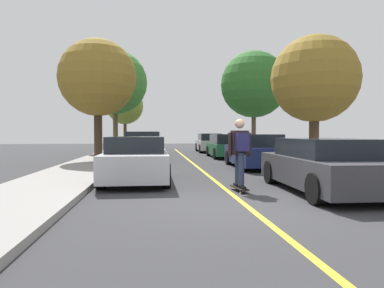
{
  "coord_description": "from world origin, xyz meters",
  "views": [
    {
      "loc": [
        -1.79,
        -6.83,
        1.43
      ],
      "look_at": [
        0.08,
        10.29,
        0.88
      ],
      "focal_mm": 32.08,
      "sensor_mm": 36.0,
      "label": 1
    }
  ],
  "objects_px": {
    "street_tree_right_near": "(254,85)",
    "parked_car_right_nearest": "(325,165)",
    "fire_hydrant": "(339,164)",
    "skateboard": "(239,188)",
    "parked_car_left_near": "(144,148)",
    "parked_car_right_near": "(255,151)",
    "parked_car_left_nearest": "(136,159)",
    "skateboarder": "(240,149)",
    "street_tree_left_far": "(125,106)",
    "parked_car_left_farthest": "(148,142)",
    "street_tree_left_nearest": "(98,78)",
    "street_tree_left_near": "(115,83)",
    "parked_car_right_farthest": "(209,143)",
    "parked_car_left_far": "(147,144)",
    "parked_car_right_far": "(226,146)",
    "street_tree_right_nearest": "(315,79)"
  },
  "relations": [
    {
      "from": "street_tree_right_near",
      "to": "parked_car_right_nearest",
      "type": "bearing_deg",
      "value": -99.17
    },
    {
      "from": "fire_hydrant",
      "to": "skateboard",
      "type": "bearing_deg",
      "value": -153.53
    },
    {
      "from": "street_tree_right_near",
      "to": "fire_hydrant",
      "type": "bearing_deg",
      "value": -93.32
    },
    {
      "from": "parked_car_left_near",
      "to": "parked_car_right_near",
      "type": "distance_m",
      "value": 5.57
    },
    {
      "from": "parked_car_left_nearest",
      "to": "skateboarder",
      "type": "distance_m",
      "value": 3.35
    },
    {
      "from": "street_tree_left_far",
      "to": "skateboarder",
      "type": "height_order",
      "value": "street_tree_left_far"
    },
    {
      "from": "parked_car_left_farthest",
      "to": "fire_hydrant",
      "type": "distance_m",
      "value": 19.99
    },
    {
      "from": "street_tree_left_nearest",
      "to": "street_tree_left_far",
      "type": "distance_m",
      "value": 15.08
    },
    {
      "from": "street_tree_left_near",
      "to": "parked_car_right_farthest",
      "type": "bearing_deg",
      "value": 11.68
    },
    {
      "from": "parked_car_left_near",
      "to": "parked_car_right_nearest",
      "type": "relative_size",
      "value": 1.03
    },
    {
      "from": "parked_car_left_nearest",
      "to": "parked_car_right_farthest",
      "type": "relative_size",
      "value": 1.0
    },
    {
      "from": "skateboard",
      "to": "skateboarder",
      "type": "relative_size",
      "value": 0.51
    },
    {
      "from": "parked_car_left_nearest",
      "to": "parked_car_right_near",
      "type": "height_order",
      "value": "parked_car_right_near"
    },
    {
      "from": "parked_car_left_nearest",
      "to": "street_tree_left_nearest",
      "type": "xyz_separation_m",
      "value": [
        -2.16,
        6.6,
        3.39
      ]
    },
    {
      "from": "parked_car_left_far",
      "to": "parked_car_right_far",
      "type": "bearing_deg",
      "value": -40.02
    },
    {
      "from": "street_tree_left_nearest",
      "to": "street_tree_left_near",
      "type": "distance_m",
      "value": 7.36
    },
    {
      "from": "parked_car_right_nearest",
      "to": "parked_car_right_near",
      "type": "height_order",
      "value": "parked_car_right_near"
    },
    {
      "from": "parked_car_left_near",
      "to": "fire_hydrant",
      "type": "relative_size",
      "value": 6.45
    },
    {
      "from": "parked_car_right_far",
      "to": "street_tree_right_near",
      "type": "height_order",
      "value": "street_tree_right_near"
    },
    {
      "from": "parked_car_left_nearest",
      "to": "street_tree_left_nearest",
      "type": "relative_size",
      "value": 0.71
    },
    {
      "from": "parked_car_left_near",
      "to": "skateboarder",
      "type": "height_order",
      "value": "skateboarder"
    },
    {
      "from": "fire_hydrant",
      "to": "skateboarder",
      "type": "bearing_deg",
      "value": -153.06
    },
    {
      "from": "parked_car_right_far",
      "to": "fire_hydrant",
      "type": "distance_m",
      "value": 9.79
    },
    {
      "from": "parked_car_right_nearest",
      "to": "fire_hydrant",
      "type": "bearing_deg",
      "value": 53.73
    },
    {
      "from": "parked_car_left_nearest",
      "to": "parked_car_left_farthest",
      "type": "bearing_deg",
      "value": 90.0
    },
    {
      "from": "fire_hydrant",
      "to": "parked_car_right_far",
      "type": "bearing_deg",
      "value": 98.82
    },
    {
      "from": "parked_car_right_farthest",
      "to": "street_tree_right_nearest",
      "type": "relative_size",
      "value": 0.8
    },
    {
      "from": "street_tree_right_nearest",
      "to": "fire_hydrant",
      "type": "xyz_separation_m",
      "value": [
        -0.66,
        -3.01,
        -3.06
      ]
    },
    {
      "from": "parked_car_left_farthest",
      "to": "street_tree_left_far",
      "type": "xyz_separation_m",
      "value": [
        -2.16,
        2.93,
        3.2
      ]
    },
    {
      "from": "parked_car_right_far",
      "to": "street_tree_left_near",
      "type": "bearing_deg",
      "value": 146.4
    },
    {
      "from": "parked_car_right_nearest",
      "to": "parked_car_left_far",
      "type": "bearing_deg",
      "value": 106.57
    },
    {
      "from": "parked_car_right_nearest",
      "to": "street_tree_right_near",
      "type": "bearing_deg",
      "value": 80.83
    },
    {
      "from": "parked_car_right_nearest",
      "to": "parked_car_right_farthest",
      "type": "relative_size",
      "value": 1.07
    },
    {
      "from": "parked_car_left_nearest",
      "to": "parked_car_left_farthest",
      "type": "relative_size",
      "value": 0.9
    },
    {
      "from": "skateboard",
      "to": "street_tree_right_near",
      "type": "bearing_deg",
      "value": 72.16
    },
    {
      "from": "parked_car_right_near",
      "to": "skateboard",
      "type": "relative_size",
      "value": 4.99
    },
    {
      "from": "fire_hydrant",
      "to": "parked_car_right_near",
      "type": "bearing_deg",
      "value": 111.58
    },
    {
      "from": "parked_car_left_farthest",
      "to": "street_tree_left_near",
      "type": "bearing_deg",
      "value": -114.07
    },
    {
      "from": "parked_car_left_farthest",
      "to": "street_tree_left_nearest",
      "type": "height_order",
      "value": "street_tree_left_nearest"
    },
    {
      "from": "parked_car_right_nearest",
      "to": "fire_hydrant",
      "type": "distance_m",
      "value": 2.54
    },
    {
      "from": "street_tree_left_near",
      "to": "street_tree_right_near",
      "type": "height_order",
      "value": "street_tree_left_near"
    },
    {
      "from": "street_tree_right_near",
      "to": "parked_car_right_farthest",
      "type": "bearing_deg",
      "value": 116.72
    },
    {
      "from": "street_tree_right_nearest",
      "to": "skateboard",
      "type": "height_order",
      "value": "street_tree_right_nearest"
    },
    {
      "from": "parked_car_right_far",
      "to": "street_tree_right_nearest",
      "type": "distance_m",
      "value": 7.57
    },
    {
      "from": "parked_car_right_near",
      "to": "fire_hydrant",
      "type": "xyz_separation_m",
      "value": [
        1.5,
        -3.8,
        -0.19
      ]
    },
    {
      "from": "parked_car_left_nearest",
      "to": "parked_car_right_near",
      "type": "relative_size",
      "value": 0.96
    },
    {
      "from": "skateboarder",
      "to": "fire_hydrant",
      "type": "bearing_deg",
      "value": 26.94
    },
    {
      "from": "parked_car_left_near",
      "to": "parked_car_left_nearest",
      "type": "bearing_deg",
      "value": -90.02
    },
    {
      "from": "parked_car_left_far",
      "to": "street_tree_left_nearest",
      "type": "distance_m",
      "value": 7.81
    },
    {
      "from": "street_tree_left_near",
      "to": "parked_car_right_nearest",
      "type": "bearing_deg",
      "value": -67.27
    }
  ]
}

